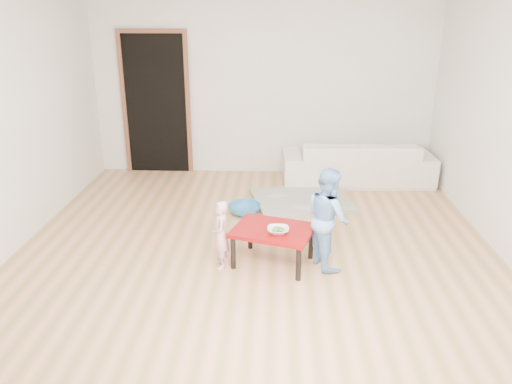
# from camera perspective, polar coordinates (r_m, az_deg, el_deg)

# --- Properties ---
(floor) EXTENTS (5.00, 5.00, 0.01)m
(floor) POSITION_cam_1_polar(r_m,az_deg,el_deg) (5.44, 0.09, -5.70)
(floor) COLOR #A48146
(floor) RESTS_ON ground
(back_wall) EXTENTS (5.00, 0.02, 2.60)m
(back_wall) POSITION_cam_1_polar(r_m,az_deg,el_deg) (7.47, 0.88, 11.94)
(back_wall) COLOR white
(back_wall) RESTS_ON floor
(left_wall) EXTENTS (0.02, 5.00, 2.60)m
(left_wall) POSITION_cam_1_polar(r_m,az_deg,el_deg) (5.68, -26.20, 7.23)
(left_wall) COLOR white
(left_wall) RESTS_ON floor
(right_wall) EXTENTS (0.02, 5.00, 2.60)m
(right_wall) POSITION_cam_1_polar(r_m,az_deg,el_deg) (5.51, 27.25, 6.70)
(right_wall) COLOR white
(right_wall) RESTS_ON floor
(doorway) EXTENTS (1.02, 0.08, 2.11)m
(doorway) POSITION_cam_1_polar(r_m,az_deg,el_deg) (7.70, -11.30, 9.74)
(doorway) COLOR brown
(doorway) RESTS_ON back_wall
(sofa) EXTENTS (2.14, 0.89, 0.62)m
(sofa) POSITION_cam_1_polar(r_m,az_deg,el_deg) (7.33, 11.47, 3.44)
(sofa) COLOR beige
(sofa) RESTS_ON floor
(cushion) EXTENTS (0.52, 0.47, 0.13)m
(cushion) POSITION_cam_1_polar(r_m,az_deg,el_deg) (7.11, 9.31, 4.42)
(cushion) COLOR orange
(cushion) RESTS_ON sofa
(red_table) EXTENTS (0.89, 0.77, 0.38)m
(red_table) POSITION_cam_1_polar(r_m,az_deg,el_deg) (4.93, 1.94, -6.18)
(red_table) COLOR maroon
(red_table) RESTS_ON floor
(bowl) EXTENTS (0.21, 0.21, 0.05)m
(bowl) POSITION_cam_1_polar(r_m,az_deg,el_deg) (4.75, 2.55, -4.39)
(bowl) COLOR white
(bowl) RESTS_ON red_table
(broccoli) EXTENTS (0.12, 0.12, 0.06)m
(broccoli) POSITION_cam_1_polar(r_m,az_deg,el_deg) (4.75, 2.55, -4.36)
(broccoli) COLOR #2D5919
(broccoli) RESTS_ON red_table
(child_pink) EXTENTS (0.21, 0.27, 0.68)m
(child_pink) POSITION_cam_1_polar(r_m,az_deg,el_deg) (4.81, -4.10, -4.91)
(child_pink) COLOR pink
(child_pink) RESTS_ON floor
(child_blue) EXTENTS (0.52, 0.58, 0.99)m
(child_blue) POSITION_cam_1_polar(r_m,az_deg,el_deg) (4.83, 8.24, -2.93)
(child_blue) COLOR #5894CD
(child_blue) RESTS_ON floor
(basin) EXTENTS (0.40, 0.40, 0.12)m
(basin) POSITION_cam_1_polar(r_m,az_deg,el_deg) (6.14, -1.33, -1.96)
(basin) COLOR teal
(basin) RESTS_ON floor
(blanket) EXTENTS (1.39, 1.24, 0.06)m
(blanket) POSITION_cam_1_polar(r_m,az_deg,el_deg) (6.51, 5.24, -1.00)
(blanket) COLOR #A5A091
(blanket) RESTS_ON floor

